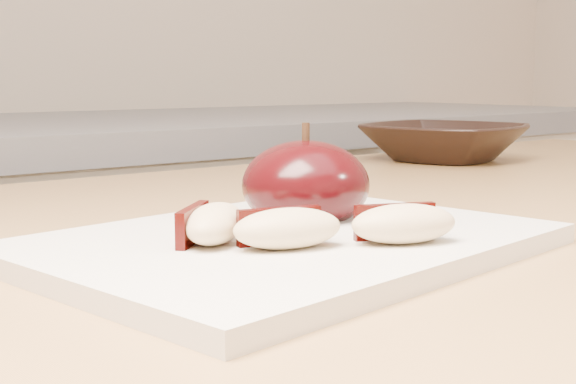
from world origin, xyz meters
TOP-DOWN VIEW (x-y plane):
  - cutting_board at (-0.10, 0.40)m, footprint 0.32×0.26m
  - apple_half at (-0.05, 0.44)m, footprint 0.10×0.10m
  - apple_wedge_a at (-0.15, 0.41)m, footprint 0.07×0.06m
  - apple_wedge_b at (-0.12, 0.37)m, footprint 0.07×0.05m
  - apple_wedge_c at (-0.06, 0.34)m, footprint 0.07×0.05m
  - bowl at (0.39, 0.70)m, footprint 0.23×0.23m

SIDE VIEW (x-z plane):
  - cutting_board at x=-0.10m, z-range 0.90..0.91m
  - apple_wedge_a at x=-0.15m, z-range 0.91..0.93m
  - apple_wedge_b at x=-0.12m, z-range 0.91..0.93m
  - apple_wedge_c at x=-0.06m, z-range 0.91..0.93m
  - bowl at x=0.39m, z-range 0.90..0.95m
  - apple_half at x=-0.05m, z-range 0.90..0.97m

